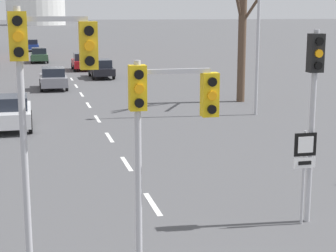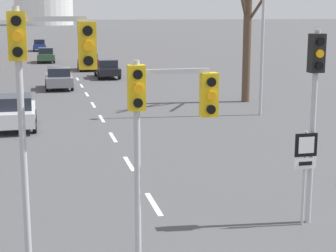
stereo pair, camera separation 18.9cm
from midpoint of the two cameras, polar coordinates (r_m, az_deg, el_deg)
name	(u,v)px [view 1 (the left image)]	position (r m, az deg, el deg)	size (l,w,h in m)	color
lane_stripe_1	(153,204)	(16.29, -1.91, -7.92)	(0.16, 2.00, 0.01)	silver
lane_stripe_2	(126,164)	(20.52, -4.50, -3.83)	(0.16, 2.00, 0.01)	silver
lane_stripe_3	(109,137)	(24.84, -6.19, -1.15)	(0.16, 2.00, 0.01)	silver
lane_stripe_4	(97,119)	(29.22, -7.37, 0.73)	(0.16, 2.00, 0.01)	silver
lane_stripe_5	(88,105)	(33.63, -8.24, 2.12)	(0.16, 2.00, 0.01)	silver
lane_stripe_6	(82,94)	(38.06, -8.92, 3.19)	(0.16, 2.00, 0.01)	silver
lane_stripe_7	(76,86)	(42.50, -9.45, 4.04)	(0.16, 2.00, 0.01)	silver
lane_stripe_8	(72,79)	(46.96, -9.88, 4.72)	(0.16, 2.00, 0.01)	silver
traffic_signal_near_right	(314,90)	(14.58, 14.23, 3.54)	(0.36, 0.34, 5.00)	#B2B2B7
traffic_signal_near_left	(44,75)	(11.55, -12.96, 5.09)	(1.72, 0.34, 5.54)	#B2B2B7
traffic_signal_centre_tall	(164,111)	(12.04, -0.84, 1.58)	(1.96, 0.34, 4.43)	#B2B2B7
route_sign_post	(304,161)	(14.71, 13.33, -3.51)	(0.60, 0.08, 2.48)	#B2B2B7
street_lamp_right	(254,6)	(29.94, 8.59, 11.98)	(1.70, 0.36, 9.61)	#B2B2B7
sedan_near_left	(101,68)	(47.38, -6.90, 5.83)	(1.86, 4.36, 1.56)	black
sedan_near_right	(32,45)	(81.88, -13.68, 7.98)	(1.79, 4.10, 1.64)	navy
sedan_mid_centre	(10,112)	(27.38, -15.92, 1.37)	(1.96, 4.04, 1.59)	silver
sedan_far_left	(82,62)	(53.92, -8.80, 6.47)	(1.89, 3.98, 1.62)	maroon
sedan_far_right	(53,78)	(40.98, -11.72, 4.77)	(1.90, 4.03, 1.56)	slate
sedan_distant_centre	(39,55)	(63.03, -13.04, 7.02)	(1.86, 4.10, 1.62)	#2D4C33
bare_tree_right_near	(243,25)	(34.31, 7.46, 10.19)	(3.12, 3.33, 9.10)	brown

